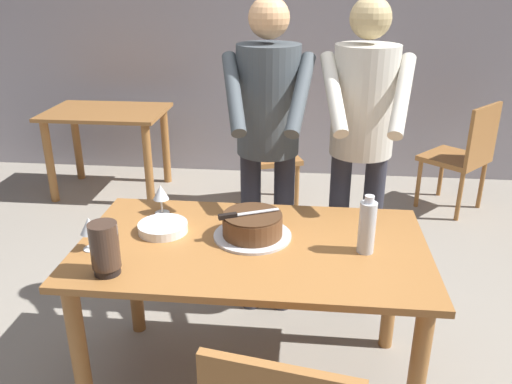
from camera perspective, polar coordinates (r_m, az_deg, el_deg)
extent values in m
plane|color=gray|center=(2.68, -0.36, -19.89)|extent=(14.00, 14.00, 0.00)
cube|color=#ADA8B2|center=(4.97, 3.45, 17.19)|extent=(10.00, 0.12, 2.70)
cube|color=#9E6633|center=(2.25, -0.41, -5.94)|extent=(1.48, 0.84, 0.03)
cylinder|color=#9E6633|center=(2.35, -18.53, -16.95)|extent=(0.07, 0.07, 0.72)
cylinder|color=#9E6633|center=(2.22, 16.98, -19.35)|extent=(0.07, 0.07, 0.72)
cylinder|color=#9E6633|center=(2.87, -13.13, -8.48)|extent=(0.07, 0.07, 0.72)
cylinder|color=#9E6633|center=(2.76, 14.50, -9.89)|extent=(0.07, 0.07, 0.72)
cylinder|color=silver|center=(2.30, -0.38, -4.75)|extent=(0.34, 0.34, 0.01)
cylinder|color=brown|center=(2.27, -0.38, -3.61)|extent=(0.26, 0.26, 0.09)
cylinder|color=#432A18|center=(2.25, -0.39, -2.49)|extent=(0.25, 0.25, 0.01)
cube|color=silver|center=(2.25, 0.10, -2.19)|extent=(0.19, 0.10, 0.00)
cube|color=black|center=(2.22, -3.09, -2.63)|extent=(0.08, 0.05, 0.02)
cylinder|color=white|center=(2.38, -10.05, -4.13)|extent=(0.22, 0.22, 0.01)
cylinder|color=white|center=(2.37, -10.06, -3.92)|extent=(0.22, 0.22, 0.01)
cylinder|color=white|center=(2.37, -10.08, -3.70)|extent=(0.22, 0.22, 0.01)
cylinder|color=white|center=(2.37, -10.10, -3.48)|extent=(0.22, 0.22, 0.01)
cylinder|color=silver|center=(2.31, -17.38, -5.88)|extent=(0.07, 0.07, 0.00)
cylinder|color=silver|center=(2.29, -17.48, -5.06)|extent=(0.01, 0.01, 0.07)
cone|color=silver|center=(2.26, -17.69, -3.48)|extent=(0.08, 0.08, 0.07)
cylinder|color=silver|center=(2.56, -10.14, -2.23)|extent=(0.07, 0.07, 0.00)
cylinder|color=silver|center=(2.54, -10.20, -1.47)|extent=(0.01, 0.01, 0.07)
cone|color=silver|center=(2.52, -10.31, -0.02)|extent=(0.08, 0.08, 0.07)
cylinder|color=silver|center=(2.18, 11.96, -3.79)|extent=(0.07, 0.07, 0.22)
cylinder|color=silver|center=(2.13, 12.22, -0.78)|extent=(0.04, 0.04, 0.03)
cylinder|color=black|center=(2.11, -15.82, -8.12)|extent=(0.10, 0.10, 0.03)
cylinder|color=#3F2D23|center=(2.06, -16.13, -5.59)|extent=(0.11, 0.11, 0.18)
cylinder|color=#2D2D38|center=(2.93, 2.97, -4.55)|extent=(0.11, 0.11, 0.95)
cylinder|color=#2D2D38|center=(2.94, -0.56, -4.46)|extent=(0.11, 0.11, 0.95)
cylinder|color=#3F474C|center=(2.68, 1.34, 9.94)|extent=(0.32, 0.32, 0.55)
sphere|color=tan|center=(2.62, 1.42, 18.40)|extent=(0.20, 0.20, 0.20)
cylinder|color=#3F474C|center=(2.48, 4.86, 10.57)|extent=(0.14, 0.42, 0.34)
cylinder|color=#3F474C|center=(2.50, -2.44, 10.68)|extent=(0.17, 0.42, 0.34)
cylinder|color=#2D2D38|center=(2.97, 12.27, -4.67)|extent=(0.11, 0.11, 0.95)
cylinder|color=#2D2D38|center=(2.96, 8.80, -4.52)|extent=(0.11, 0.11, 0.95)
cylinder|color=beige|center=(2.71, 11.66, 9.65)|extent=(0.32, 0.32, 0.55)
sphere|color=tan|center=(2.66, 12.36, 17.97)|extent=(0.20, 0.20, 0.20)
cylinder|color=beige|center=(2.54, 15.60, 10.09)|extent=(0.17, 0.42, 0.34)
cylinder|color=beige|center=(2.51, 8.44, 10.55)|extent=(0.14, 0.42, 0.34)
cube|color=#9E6633|center=(4.71, -16.01, 8.35)|extent=(1.00, 0.70, 0.03)
cylinder|color=#9E6633|center=(4.74, -21.50, 3.06)|extent=(0.07, 0.07, 0.71)
cylinder|color=#9E6633|center=(4.42, -11.62, 2.86)|extent=(0.07, 0.07, 0.71)
cylinder|color=#9E6633|center=(5.21, -18.88, 5.10)|extent=(0.07, 0.07, 0.71)
cylinder|color=#9E6633|center=(4.92, -9.79, 5.01)|extent=(0.07, 0.07, 0.71)
cube|color=#9E6633|center=(4.56, 20.68, 3.43)|extent=(0.62, 0.62, 0.04)
cylinder|color=#9E6633|center=(4.56, 17.22, 0.87)|extent=(0.04, 0.04, 0.41)
cylinder|color=#9E6633|center=(4.86, 19.46, 1.93)|extent=(0.04, 0.04, 0.41)
cylinder|color=#9E6633|center=(4.40, 21.23, -0.44)|extent=(0.04, 0.04, 0.41)
cylinder|color=#9E6633|center=(4.72, 23.28, 0.74)|extent=(0.04, 0.04, 0.41)
cube|color=#9E6633|center=(4.41, 23.45, 5.75)|extent=(0.32, 0.35, 0.45)
cube|color=#9E6633|center=(4.30, 1.47, 3.83)|extent=(0.57, 0.57, 0.04)
cylinder|color=#9E6633|center=(4.59, 3.00, 2.05)|extent=(0.04, 0.04, 0.41)
cylinder|color=#9E6633|center=(4.27, 4.45, 0.40)|extent=(0.04, 0.04, 0.41)
cylinder|color=#9E6633|center=(4.50, -1.43, 1.65)|extent=(0.04, 0.04, 0.41)
cylinder|color=#9E6633|center=(4.17, -0.29, -0.07)|extent=(0.04, 0.04, 0.41)
cube|color=#9E6633|center=(4.18, -1.22, 6.79)|extent=(0.18, 0.42, 0.45)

